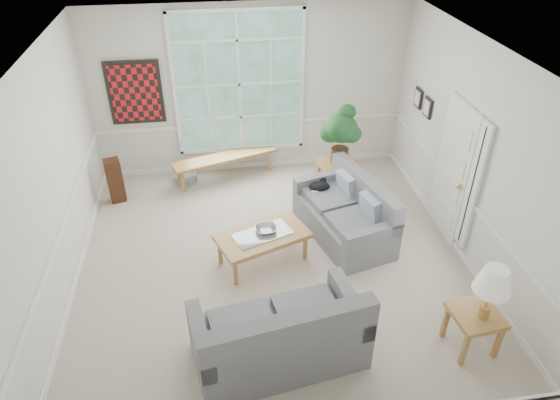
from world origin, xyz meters
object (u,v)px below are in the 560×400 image
Objects in this scene: loveseat_right at (344,210)px; side_table at (472,330)px; coffee_table at (263,247)px; loveseat_front at (278,325)px; end_table at (338,180)px.

side_table is (0.94, -2.33, -0.20)m from loveseat_right.
loveseat_front is at bearing -111.59° from coffee_table.
end_table is at bearing 25.11° from coffee_table.
loveseat_front is 3.02× the size of end_table.
end_table is (1.48, 1.53, 0.08)m from coffee_table.
loveseat_front is 3.59m from end_table.
loveseat_right is 3.19× the size of side_table.
side_table is at bearing -83.28° from loveseat_right.
loveseat_right is at bearing -2.62° from coffee_table.
loveseat_right reaches higher than end_table.
loveseat_front reaches higher than loveseat_right.
loveseat_front reaches higher than coffee_table.
loveseat_right is 1.37m from coffee_table.
loveseat_right is 2.52m from side_table.
coffee_table is (0.02, 1.73, -0.28)m from loveseat_front.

